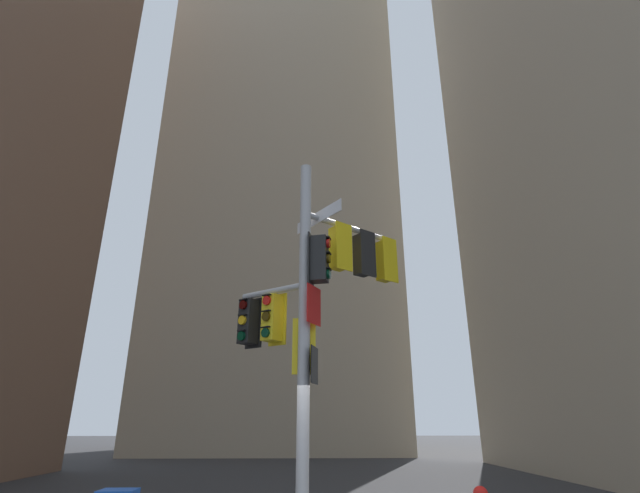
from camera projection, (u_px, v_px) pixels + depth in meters
name	position (u px, v px, depth m)	size (l,w,h in m)	color
building_mid_block	(283.00, 208.00, 38.85)	(16.18, 16.18, 37.03)	tan
signal_pole_assembly	(316.00, 298.00, 10.26)	(3.82, 2.25, 7.41)	#B2B2B5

